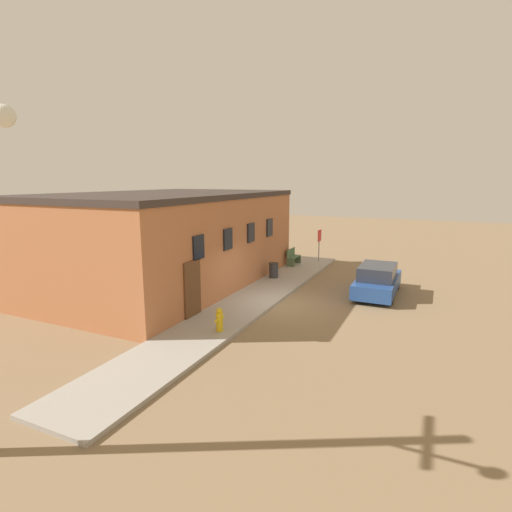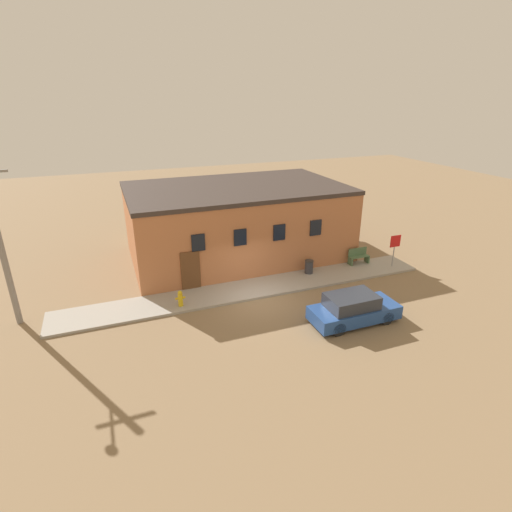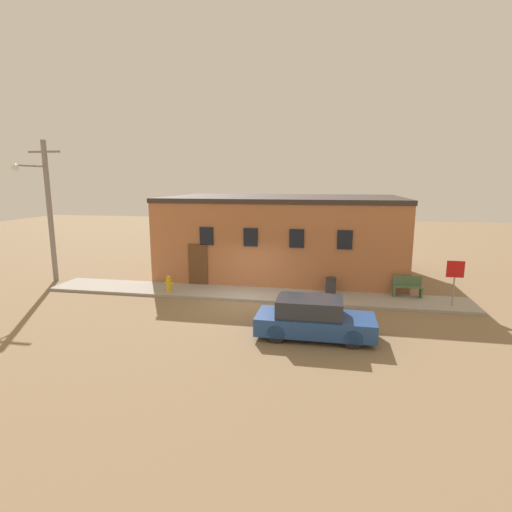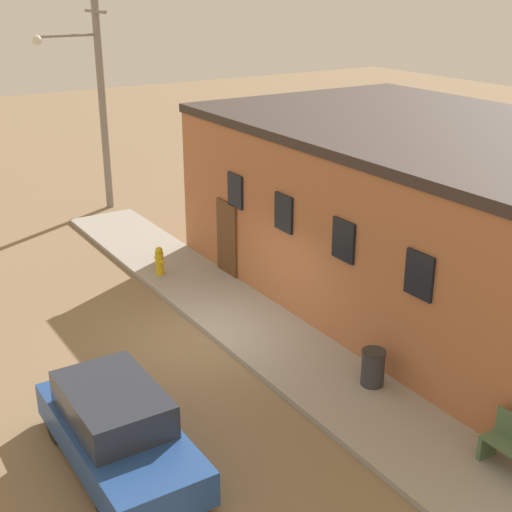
% 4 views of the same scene
% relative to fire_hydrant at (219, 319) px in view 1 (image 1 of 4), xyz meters
% --- Properties ---
extents(ground_plane, '(80.00, 80.00, 0.00)m').
position_rel_fire_hydrant_xyz_m(ground_plane, '(3.84, -0.55, -0.53)').
color(ground_plane, '#846B4C').
extents(sidewalk, '(19.87, 2.23, 0.13)m').
position_rel_fire_hydrant_xyz_m(sidewalk, '(3.84, 0.56, -0.46)').
color(sidewalk, '#9E998E').
rests_on(sidewalk, ground).
extents(brick_building, '(13.00, 7.99, 4.48)m').
position_rel_fire_hydrant_xyz_m(brick_building, '(4.78, 5.61, 1.71)').
color(brick_building, '#B26B42').
rests_on(brick_building, ground).
extents(fire_hydrant, '(0.49, 0.23, 0.80)m').
position_rel_fire_hydrant_xyz_m(fire_hydrant, '(0.00, 0.00, 0.00)').
color(fire_hydrant, gold).
rests_on(fire_hydrant, sidewalk).
extents(stop_sign, '(0.70, 0.06, 1.94)m').
position_rel_fire_hydrant_xyz_m(stop_sign, '(12.68, 0.23, 0.96)').
color(stop_sign, gray).
rests_on(stop_sign, sidewalk).
extents(bench, '(1.27, 0.44, 0.95)m').
position_rel_fire_hydrant_xyz_m(bench, '(11.04, 1.34, 0.04)').
color(bench, '#4C6B47').
rests_on(bench, sidewalk).
extents(trash_bin, '(0.50, 0.50, 0.76)m').
position_rel_fire_hydrant_xyz_m(trash_bin, '(7.59, 1.16, -0.02)').
color(trash_bin, '#333338').
rests_on(trash_bin, sidewalk).
extents(parked_car, '(4.05, 1.66, 1.39)m').
position_rel_fire_hydrant_xyz_m(parked_car, '(7.03, -4.07, 0.13)').
color(parked_car, black).
rests_on(parked_car, ground).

